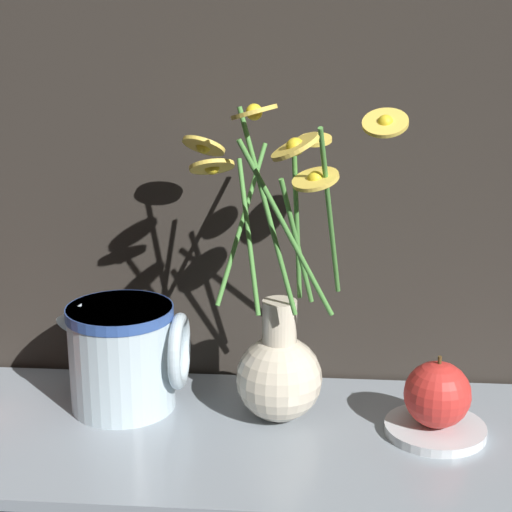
# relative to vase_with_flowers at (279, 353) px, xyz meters

# --- Properties ---
(ground_plane) EXTENTS (6.00, 6.00, 0.00)m
(ground_plane) POSITION_rel_vase_with_flowers_xyz_m (-0.03, -0.03, -0.09)
(ground_plane) COLOR black
(shelf) EXTENTS (0.86, 0.29, 0.01)m
(shelf) POSITION_rel_vase_with_flowers_xyz_m (-0.03, -0.03, -0.08)
(shelf) COLOR gray
(shelf) RESTS_ON ground_plane
(vase_with_flowers) EXTENTS (0.24, 0.19, 0.35)m
(vase_with_flowers) POSITION_rel_vase_with_flowers_xyz_m (0.00, 0.00, 0.00)
(vase_with_flowers) COLOR beige
(vase_with_flowers) RESTS_ON shelf
(ceramic_pitcher) EXTENTS (0.14, 0.12, 0.13)m
(ceramic_pitcher) POSITION_rel_vase_with_flowers_xyz_m (-0.17, 0.02, -0.01)
(ceramic_pitcher) COLOR silver
(ceramic_pitcher) RESTS_ON shelf
(saucer_plate) EXTENTS (0.11, 0.11, 0.01)m
(saucer_plate) POSITION_rel_vase_with_flowers_xyz_m (0.17, -0.02, -0.07)
(saucer_plate) COLOR silver
(saucer_plate) RESTS_ON shelf
(orange_fruit) EXTENTS (0.07, 0.07, 0.08)m
(orange_fruit) POSITION_rel_vase_with_flowers_xyz_m (0.17, -0.02, -0.03)
(orange_fruit) COLOR red
(orange_fruit) RESTS_ON saucer_plate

